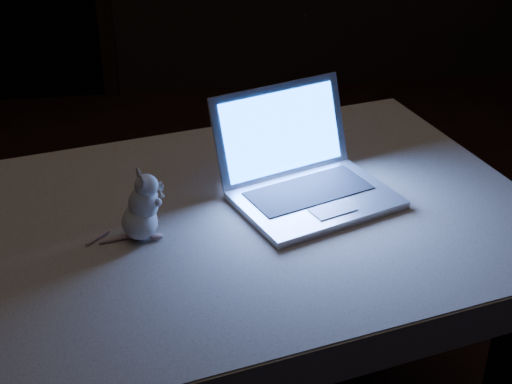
{
  "coord_description": "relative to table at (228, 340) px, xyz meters",
  "views": [
    {
      "loc": [
        -0.28,
        -1.78,
        1.69
      ],
      "look_at": [
        -0.09,
        -0.28,
        0.84
      ],
      "focal_mm": 52.0,
      "sensor_mm": 36.0,
      "label": 1
    }
  ],
  "objects": [
    {
      "name": "floor",
      "position": [
        0.16,
        0.27,
        -0.38
      ],
      "size": [
        5.0,
        5.0,
        0.0
      ],
      "primitive_type": "plane",
      "color": "black",
      "rests_on": "ground"
    },
    {
      "name": "table",
      "position": [
        0.0,
        0.0,
        0.0
      ],
      "size": [
        1.59,
        1.22,
        0.76
      ],
      "primitive_type": null,
      "rotation": [
        0.0,
        0.0,
        0.24
      ],
      "color": "black",
      "rests_on": "floor"
    },
    {
      "name": "tablecloth",
      "position": [
        -0.0,
        0.02,
        0.34
      ],
      "size": [
        1.81,
        1.6,
        0.1
      ],
      "primitive_type": null,
      "rotation": [
        0.0,
        0.0,
        0.49
      ],
      "color": "beige",
      "rests_on": "table"
    },
    {
      "name": "laptop",
      "position": [
        0.23,
        0.03,
        0.51
      ],
      "size": [
        0.47,
        0.44,
        0.25
      ],
      "primitive_type": null,
      "rotation": [
        0.0,
        0.0,
        0.38
      ],
      "color": "silver",
      "rests_on": "tablecloth"
    },
    {
      "name": "plush_mouse",
      "position": [
        -0.2,
        -0.06,
        0.47
      ],
      "size": [
        0.16,
        0.16,
        0.17
      ],
      "primitive_type": null,
      "rotation": [
        0.0,
        0.0,
        0.52
      ],
      "color": "silver",
      "rests_on": "tablecloth"
    }
  ]
}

